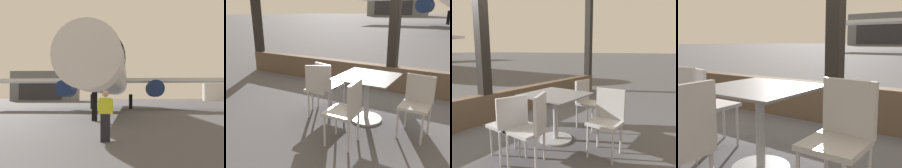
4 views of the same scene
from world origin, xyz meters
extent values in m
cube|color=brown|center=(0.00, 0.00, 0.28)|extent=(8.42, 0.24, 0.55)
cube|color=black|center=(0.00, 0.00, 1.88)|extent=(0.20, 0.20, 3.77)
cube|color=black|center=(4.11, 0.00, 1.88)|extent=(0.20, 0.20, 3.77)
cube|color=slate|center=(0.12, -1.68, 0.74)|extent=(0.89, 0.89, 0.02)
cylinder|color=#9EA0A5|center=(0.12, -1.68, 0.36)|extent=(0.08, 0.08, 0.73)
cylinder|color=#9EA0A5|center=(0.12, -1.68, 0.01)|extent=(0.52, 0.52, 0.03)
cube|color=#B2B2B7|center=(0.91, -1.86, 0.46)|extent=(0.40, 0.40, 0.04)
cube|color=#B2B2B7|center=(0.93, -1.68, 0.68)|extent=(0.40, 0.08, 0.39)
cylinder|color=#B2B2B7|center=(1.07, -2.05, 0.23)|extent=(0.03, 0.03, 0.46)
cylinder|color=#B2B2B7|center=(0.73, -2.02, 0.23)|extent=(0.03, 0.03, 0.46)
cylinder|color=#B2B2B7|center=(1.10, -1.71, 0.23)|extent=(0.03, 0.03, 0.46)
cylinder|color=#B2B2B7|center=(0.76, -1.68, 0.23)|extent=(0.03, 0.03, 0.46)
cube|color=#B2B2B7|center=(-0.67, -1.51, 0.45)|extent=(0.40, 0.40, 0.04)
cube|color=#B2B2B7|center=(-0.73, -1.68, 0.66)|extent=(0.39, 0.16, 0.39)
cylinder|color=#B2B2B7|center=(-0.79, -1.29, 0.22)|extent=(0.03, 0.03, 0.45)
cylinder|color=#B2B2B7|center=(-0.46, -1.40, 0.22)|extent=(0.03, 0.03, 0.45)
cylinder|color=#B2B2B7|center=(-0.89, -1.62, 0.22)|extent=(0.03, 0.03, 0.45)
cylinder|color=#B2B2B7|center=(-0.56, -1.72, 0.22)|extent=(0.03, 0.03, 0.45)
cube|color=#B2B2B7|center=(0.12, -2.53, 0.45)|extent=(0.40, 0.40, 0.04)
cube|color=#B2B2B7|center=(0.30, -2.52, 0.68)|extent=(0.07, 0.40, 0.42)
cylinder|color=#B2B2B7|center=(-0.04, -2.71, 0.23)|extent=(0.03, 0.03, 0.45)
cylinder|color=#B2B2B7|center=(-0.06, -2.37, 0.23)|extent=(0.03, 0.03, 0.45)
cylinder|color=#B2B2B7|center=(0.30, -2.69, 0.23)|extent=(0.03, 0.03, 0.45)
cylinder|color=#B2B2B7|center=(0.28, -2.35, 0.23)|extent=(0.03, 0.03, 0.45)
cube|color=#B2B2B7|center=(-0.67, -1.86, 0.45)|extent=(0.40, 0.40, 0.04)
cube|color=#B2B2B7|center=(-0.60, -2.02, 0.69)|extent=(0.38, 0.21, 0.43)
cylinder|color=#B2B2B7|center=(-0.90, -1.78, 0.23)|extent=(0.03, 0.03, 0.45)
cylinder|color=#B2B2B7|center=(-0.59, -1.64, 0.23)|extent=(0.03, 0.03, 0.45)
cylinder|color=#B2B2B7|center=(-0.76, -2.09, 0.23)|extent=(0.03, 0.03, 0.45)
cylinder|color=#B2B2B7|center=(-0.45, -1.94, 0.23)|extent=(0.03, 0.03, 0.45)
camera|label=1|loc=(2.71, -2.90, 1.55)|focal=43.48mm
camera|label=2|loc=(1.48, -5.02, 1.73)|focal=37.73mm
camera|label=3|loc=(-2.35, -3.65, 1.41)|focal=33.33mm
camera|label=4|loc=(1.68, -3.46, 1.13)|focal=44.94mm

